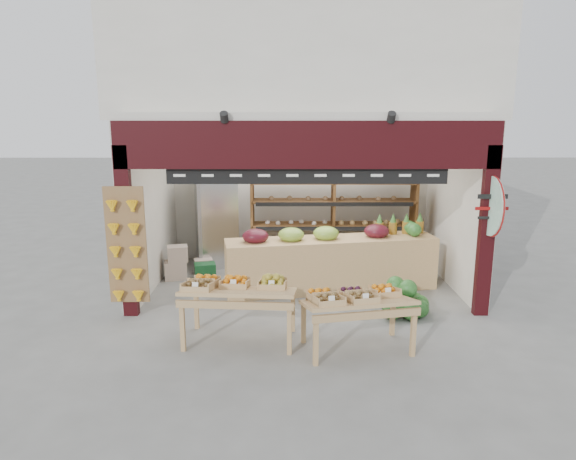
{
  "coord_description": "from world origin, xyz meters",
  "views": [
    {
      "loc": [
        -0.31,
        -8.67,
        3.07
      ],
      "look_at": [
        -0.28,
        -0.2,
        1.18
      ],
      "focal_mm": 32.0,
      "sensor_mm": 36.0,
      "label": 1
    }
  ],
  "objects_px": {
    "display_table_left": "(233,288)",
    "back_shelving": "(333,206)",
    "watermelon_pile": "(404,302)",
    "mid_counter": "(330,262)",
    "refrigerator": "(217,219)",
    "cardboard_stack": "(189,266)",
    "display_table_right": "(353,299)"
  },
  "relations": [
    {
      "from": "cardboard_stack",
      "to": "watermelon_pile",
      "type": "height_order",
      "value": "cardboard_stack"
    },
    {
      "from": "display_table_right",
      "to": "watermelon_pile",
      "type": "xyz_separation_m",
      "value": [
        0.98,
        1.22,
        -0.51
      ]
    },
    {
      "from": "display_table_left",
      "to": "watermelon_pile",
      "type": "relative_size",
      "value": 2.02
    },
    {
      "from": "back_shelving",
      "to": "refrigerator",
      "type": "xyz_separation_m",
      "value": [
        -2.4,
        0.11,
        -0.3
      ]
    },
    {
      "from": "refrigerator",
      "to": "cardboard_stack",
      "type": "distance_m",
      "value": 1.23
    },
    {
      "from": "refrigerator",
      "to": "display_table_left",
      "type": "relative_size",
      "value": 1.22
    },
    {
      "from": "back_shelving",
      "to": "refrigerator",
      "type": "bearing_deg",
      "value": 177.5
    },
    {
      "from": "watermelon_pile",
      "to": "display_table_left",
      "type": "bearing_deg",
      "value": -160.91
    },
    {
      "from": "display_table_left",
      "to": "display_table_right",
      "type": "height_order",
      "value": "display_table_left"
    },
    {
      "from": "mid_counter",
      "to": "cardboard_stack",
      "type": "bearing_deg",
      "value": 165.52
    },
    {
      "from": "display_table_right",
      "to": "watermelon_pile",
      "type": "bearing_deg",
      "value": 51.31
    },
    {
      "from": "back_shelving",
      "to": "refrigerator",
      "type": "distance_m",
      "value": 2.42
    },
    {
      "from": "refrigerator",
      "to": "mid_counter",
      "type": "relative_size",
      "value": 0.51
    },
    {
      "from": "watermelon_pile",
      "to": "mid_counter",
      "type": "bearing_deg",
      "value": 131.41
    },
    {
      "from": "refrigerator",
      "to": "watermelon_pile",
      "type": "height_order",
      "value": "refrigerator"
    },
    {
      "from": "display_table_right",
      "to": "watermelon_pile",
      "type": "relative_size",
      "value": 1.96
    },
    {
      "from": "mid_counter",
      "to": "display_table_left",
      "type": "height_order",
      "value": "mid_counter"
    },
    {
      "from": "refrigerator",
      "to": "display_table_right",
      "type": "height_order",
      "value": "refrigerator"
    },
    {
      "from": "display_table_left",
      "to": "watermelon_pile",
      "type": "distance_m",
      "value": 2.81
    },
    {
      "from": "cardboard_stack",
      "to": "display_table_right",
      "type": "xyz_separation_m",
      "value": [
        2.77,
        -3.13,
        0.47
      ]
    },
    {
      "from": "display_table_left",
      "to": "display_table_right",
      "type": "xyz_separation_m",
      "value": [
        1.62,
        -0.32,
        -0.04
      ]
    },
    {
      "from": "cardboard_stack",
      "to": "mid_counter",
      "type": "relative_size",
      "value": 0.27
    },
    {
      "from": "cardboard_stack",
      "to": "watermelon_pile",
      "type": "relative_size",
      "value": 1.29
    },
    {
      "from": "mid_counter",
      "to": "display_table_left",
      "type": "distance_m",
      "value": 2.62
    },
    {
      "from": "cardboard_stack",
      "to": "display_table_right",
      "type": "relative_size",
      "value": 0.66
    },
    {
      "from": "back_shelving",
      "to": "display_table_left",
      "type": "bearing_deg",
      "value": -115.32
    },
    {
      "from": "refrigerator",
      "to": "display_table_left",
      "type": "height_order",
      "value": "refrigerator"
    },
    {
      "from": "display_table_left",
      "to": "display_table_right",
      "type": "bearing_deg",
      "value": -11.32
    },
    {
      "from": "display_table_left",
      "to": "back_shelving",
      "type": "bearing_deg",
      "value": 64.68
    },
    {
      "from": "cardboard_stack",
      "to": "mid_counter",
      "type": "height_order",
      "value": "mid_counter"
    },
    {
      "from": "display_table_left",
      "to": "display_table_right",
      "type": "distance_m",
      "value": 1.65
    },
    {
      "from": "back_shelving",
      "to": "mid_counter",
      "type": "xyz_separation_m",
      "value": [
        -0.17,
        -1.47,
        -0.76
      ]
    }
  ]
}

